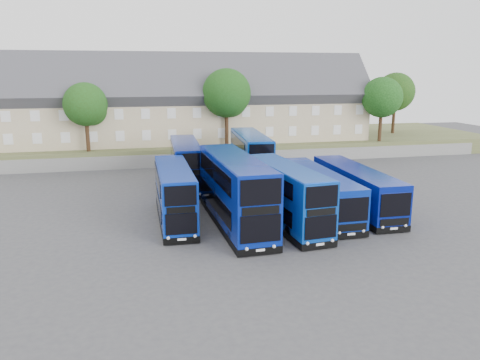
# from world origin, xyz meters

# --- Properties ---
(ground) EXTENTS (120.00, 120.00, 0.00)m
(ground) POSITION_xyz_m (0.00, 0.00, 0.00)
(ground) COLOR #414045
(ground) RESTS_ON ground
(retaining_wall) EXTENTS (70.00, 0.40, 1.50)m
(retaining_wall) POSITION_xyz_m (0.00, 24.00, 0.75)
(retaining_wall) COLOR slate
(retaining_wall) RESTS_ON ground
(earth_bank) EXTENTS (80.00, 20.00, 2.00)m
(earth_bank) POSITION_xyz_m (0.00, 34.00, 1.00)
(earth_bank) COLOR brown
(earth_bank) RESTS_ON ground
(terrace_row) EXTENTS (48.00, 10.40, 11.20)m
(terrace_row) POSITION_xyz_m (-3.00, 30.00, 6.60)
(terrace_row) COLOR tan
(terrace_row) RESTS_ON earth_bank
(dd_front_left) EXTENTS (2.38, 10.19, 4.04)m
(dd_front_left) POSITION_xyz_m (-6.20, 3.56, 1.98)
(dd_front_left) COLOR #092DA7
(dd_front_left) RESTS_ON ground
(dd_front_mid) EXTENTS (3.29, 12.45, 4.91)m
(dd_front_mid) POSITION_xyz_m (-2.06, 1.78, 2.42)
(dd_front_mid) COLOR #071F8E
(dd_front_mid) RESTS_ON ground
(dd_front_right) EXTENTS (3.44, 10.90, 4.26)m
(dd_front_right) POSITION_xyz_m (1.51, 1.07, 2.09)
(dd_front_right) COLOR #093CA7
(dd_front_right) RESTS_ON ground
(dd_rear_left) EXTENTS (2.88, 10.79, 4.25)m
(dd_rear_left) POSITION_xyz_m (-4.21, 14.22, 2.09)
(dd_rear_left) COLOR navy
(dd_rear_left) RESTS_ON ground
(dd_rear_right) EXTENTS (3.41, 11.63, 4.56)m
(dd_rear_right) POSITION_xyz_m (2.70, 16.32, 2.24)
(dd_rear_right) COLOR #083EA0
(dd_rear_right) RESTS_ON ground
(coach_east_a) EXTENTS (2.56, 12.14, 3.32)m
(coach_east_a) POSITION_xyz_m (4.71, 3.10, 1.63)
(coach_east_a) COLOR #082699
(coach_east_a) RESTS_ON ground
(coach_east_b) EXTENTS (2.71, 12.19, 3.32)m
(coach_east_b) POSITION_xyz_m (8.11, 3.50, 1.63)
(coach_east_b) COLOR navy
(coach_east_b) RESTS_ON ground
(tree_west) EXTENTS (4.80, 4.80, 7.65)m
(tree_west) POSITION_xyz_m (-13.85, 25.10, 7.05)
(tree_west) COLOR #382314
(tree_west) RESTS_ON earth_bank
(tree_mid) EXTENTS (5.76, 5.76, 9.18)m
(tree_mid) POSITION_xyz_m (2.15, 25.60, 8.07)
(tree_mid) COLOR #382314
(tree_mid) RESTS_ON earth_bank
(tree_east) EXTENTS (5.12, 5.12, 8.16)m
(tree_east) POSITION_xyz_m (22.15, 25.10, 7.39)
(tree_east) COLOR #382314
(tree_east) RESTS_ON earth_bank
(tree_far) EXTENTS (5.44, 5.44, 8.67)m
(tree_far) POSITION_xyz_m (28.15, 32.10, 7.73)
(tree_far) COLOR #382314
(tree_far) RESTS_ON earth_bank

